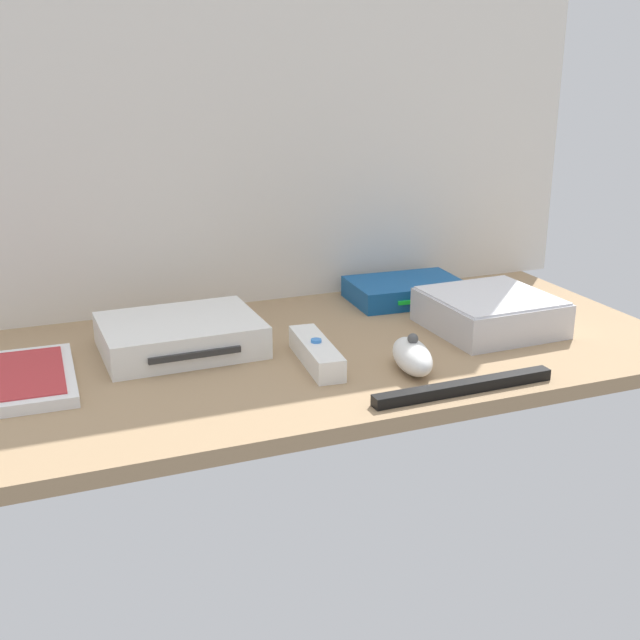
{
  "coord_description": "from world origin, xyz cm",
  "views": [
    {
      "loc": [
        -38.13,
        -96.48,
        38.72
      ],
      "look_at": [
        0.0,
        0.0,
        4.0
      ],
      "focal_mm": 44.94,
      "sensor_mm": 36.0,
      "label": 1
    }
  ],
  "objects_px": {
    "network_router": "(405,290)",
    "game_case": "(17,380)",
    "game_console": "(180,335)",
    "remote_wand": "(316,353)",
    "remote_nunchuk": "(412,356)",
    "mini_computer": "(490,312)",
    "sensor_bar": "(464,387)"
  },
  "relations": [
    {
      "from": "game_console",
      "to": "sensor_bar",
      "type": "height_order",
      "value": "game_console"
    },
    {
      "from": "network_router",
      "to": "game_case",
      "type": "bearing_deg",
      "value": -164.01
    },
    {
      "from": "game_console",
      "to": "mini_computer",
      "type": "xyz_separation_m",
      "value": [
        0.44,
        -0.08,
        0.0
      ]
    },
    {
      "from": "game_console",
      "to": "mini_computer",
      "type": "distance_m",
      "value": 0.45
    },
    {
      "from": "remote_nunchuk",
      "to": "game_console",
      "type": "bearing_deg",
      "value": 155.53
    },
    {
      "from": "game_console",
      "to": "sensor_bar",
      "type": "xyz_separation_m",
      "value": [
        0.28,
        -0.27,
        -0.01
      ]
    },
    {
      "from": "remote_wand",
      "to": "remote_nunchuk",
      "type": "bearing_deg",
      "value": -28.34
    },
    {
      "from": "game_case",
      "to": "network_router",
      "type": "xyz_separation_m",
      "value": [
        0.61,
        0.14,
        0.01
      ]
    },
    {
      "from": "game_case",
      "to": "sensor_bar",
      "type": "relative_size",
      "value": 0.81
    },
    {
      "from": "mini_computer",
      "to": "network_router",
      "type": "bearing_deg",
      "value": 105.63
    },
    {
      "from": "network_router",
      "to": "mini_computer",
      "type": "bearing_deg",
      "value": -71.59
    },
    {
      "from": "game_console",
      "to": "network_router",
      "type": "xyz_separation_m",
      "value": [
        0.39,
        0.1,
        -0.0
      ]
    },
    {
      "from": "network_router",
      "to": "sensor_bar",
      "type": "bearing_deg",
      "value": -103.83
    },
    {
      "from": "remote_nunchuk",
      "to": "game_case",
      "type": "bearing_deg",
      "value": 174.73
    },
    {
      "from": "game_case",
      "to": "game_console",
      "type": "bearing_deg",
      "value": 14.09
    },
    {
      "from": "game_console",
      "to": "remote_wand",
      "type": "xyz_separation_m",
      "value": [
        0.15,
        -0.11,
        -0.01
      ]
    },
    {
      "from": "game_console",
      "to": "sensor_bar",
      "type": "relative_size",
      "value": 0.89
    },
    {
      "from": "mini_computer",
      "to": "game_console",
      "type": "bearing_deg",
      "value": 169.93
    },
    {
      "from": "mini_computer",
      "to": "network_router",
      "type": "xyz_separation_m",
      "value": [
        -0.05,
        0.17,
        -0.01
      ]
    },
    {
      "from": "remote_nunchuk",
      "to": "remote_wand",
      "type": "bearing_deg",
      "value": 157.42
    },
    {
      "from": "game_console",
      "to": "remote_wand",
      "type": "relative_size",
      "value": 1.41
    },
    {
      "from": "mini_computer",
      "to": "sensor_bar",
      "type": "bearing_deg",
      "value": -129.69
    },
    {
      "from": "network_router",
      "to": "sensor_bar",
      "type": "height_order",
      "value": "network_router"
    },
    {
      "from": "game_case",
      "to": "network_router",
      "type": "relative_size",
      "value": 1.04
    },
    {
      "from": "game_case",
      "to": "remote_wand",
      "type": "bearing_deg",
      "value": -8.75
    },
    {
      "from": "game_case",
      "to": "remote_wand",
      "type": "distance_m",
      "value": 0.37
    },
    {
      "from": "game_case",
      "to": "mini_computer",
      "type": "bearing_deg",
      "value": -1.1
    },
    {
      "from": "network_router",
      "to": "sensor_bar",
      "type": "relative_size",
      "value": 0.77
    },
    {
      "from": "remote_wand",
      "to": "sensor_bar",
      "type": "distance_m",
      "value": 0.2
    },
    {
      "from": "sensor_bar",
      "to": "game_console",
      "type": "bearing_deg",
      "value": 135.98
    },
    {
      "from": "mini_computer",
      "to": "remote_wand",
      "type": "xyz_separation_m",
      "value": [
        -0.29,
        -0.04,
        -0.01
      ]
    },
    {
      "from": "game_console",
      "to": "remote_nunchuk",
      "type": "height_order",
      "value": "remote_nunchuk"
    }
  ]
}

